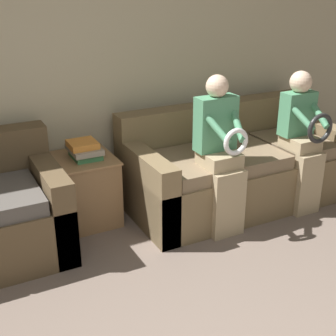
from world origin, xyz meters
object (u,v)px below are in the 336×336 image
book_stack (84,150)px  child_right_seated (303,136)px  side_shelf (87,188)px  child_left_seated (221,150)px  couch_main (234,168)px

book_stack → child_right_seated: bearing=-19.8°
child_right_seated → book_stack: (-1.69, 0.61, -0.03)m
child_right_seated → side_shelf: size_ratio=2.12×
child_left_seated → book_stack: bearing=145.6°
couch_main → child_left_seated: 0.65m
child_right_seated → book_stack: bearing=160.2°
child_left_seated → couch_main: bearing=42.5°
child_left_seated → side_shelf: size_ratio=2.19×
child_left_seated → book_stack: 1.07m
child_right_seated → side_shelf: child_right_seated is taller
side_shelf → book_stack: bearing=-100.8°
child_left_seated → side_shelf: (-0.88, 0.61, -0.38)m
side_shelf → book_stack: (-0.00, -0.01, 0.34)m
child_right_seated → book_stack: child_right_seated is taller
child_right_seated → side_shelf: (-1.68, 0.61, -0.37)m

